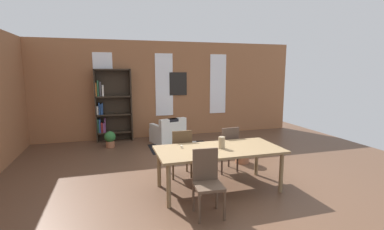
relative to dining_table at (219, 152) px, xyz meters
name	(u,v)px	position (x,y,z in m)	size (l,w,h in m)	color
ground_plane	(206,183)	(-0.12, 0.32, -0.67)	(10.32, 10.32, 0.00)	brown
back_wall_brick	(164,89)	(-0.12, 4.35, 0.81)	(8.73, 0.12, 2.97)	#9A623E
window_pane_0	(104,86)	(-1.92, 4.28, 0.96)	(0.55, 0.02, 1.93)	white
window_pane_1	(164,85)	(-0.12, 4.28, 0.96)	(0.55, 0.02, 1.93)	white
window_pane_2	(218,84)	(1.69, 4.28, 0.96)	(0.55, 0.02, 1.93)	white
dining_table	(219,152)	(0.00, 0.00, 0.00)	(2.16, 1.04, 0.74)	olive
vase_on_table	(222,143)	(0.05, 0.00, 0.17)	(0.11, 0.11, 0.20)	#998466
tealight_candle_0	(181,147)	(-0.61, 0.22, 0.09)	(0.04, 0.04, 0.05)	silver
dining_chair_far_right	(227,148)	(0.49, 0.74, -0.16)	(0.43, 0.43, 0.95)	#43342B
dining_chair_near_left	(207,180)	(-0.48, -0.74, -0.16)	(0.43, 0.43, 0.95)	brown
dining_chair_far_left	(181,152)	(-0.49, 0.74, -0.16)	(0.41, 0.41, 0.95)	#4B3722
bookshelf_tall	(111,105)	(-1.75, 4.11, 0.39)	(1.04, 0.30, 2.12)	#2D2319
armchair_white	(168,133)	(-0.19, 3.40, -0.39)	(1.00, 1.00, 0.75)	silver
potted_plant_by_shelf	(242,151)	(1.05, 1.17, -0.39)	(0.38, 0.38, 0.54)	#9E6042
potted_plant_corner	(110,139)	(-1.81, 3.38, -0.43)	(0.30, 0.30, 0.44)	#9E6042
striped_rug	(180,147)	(0.03, 2.84, -0.67)	(1.67, 1.03, 0.01)	black
framed_picture	(178,84)	(0.33, 4.28, 0.99)	(0.56, 0.03, 0.72)	black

